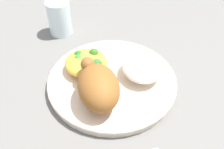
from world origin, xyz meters
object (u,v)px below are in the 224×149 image
roasted_chicken (98,86)px  mac_cheese_with_broccoli (86,62)px  plate (112,81)px  water_glass (59,18)px  rice_pile (142,66)px

roasted_chicken → mac_cheese_with_broccoli: 0.10m
plate → mac_cheese_with_broccoli: mac_cheese_with_broccoli is taller
plate → roasted_chicken: size_ratio=2.30×
mac_cheese_with_broccoli → water_glass: water_glass is taller
roasted_chicken → water_glass: (0.28, 0.06, -0.01)m
mac_cheese_with_broccoli → rice_pile: bearing=-109.4°
plate → mac_cheese_with_broccoli: 0.07m
plate → mac_cheese_with_broccoli: (0.04, 0.05, 0.03)m
rice_pile → water_glass: size_ratio=1.07×
plate → water_glass: bearing=22.3°
rice_pile → water_glass: bearing=35.3°
rice_pile → water_glass: 0.28m
mac_cheese_with_broccoli → water_glass: (0.19, 0.05, 0.01)m
roasted_chicken → plate: bearing=-36.3°
plate → mac_cheese_with_broccoli: size_ratio=2.98×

